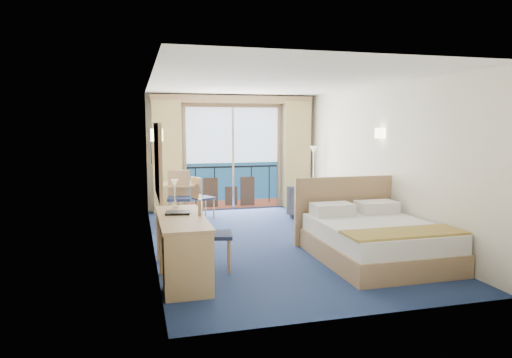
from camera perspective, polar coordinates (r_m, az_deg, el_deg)
name	(u,v)px	position (r m, az deg, el deg)	size (l,w,h in m)	color
floor	(272,241)	(7.98, 2.01, -7.70)	(6.50, 6.50, 0.00)	navy
room_walls	(272,138)	(7.73, 2.06, 5.16)	(4.04, 6.54, 2.72)	#EFE7CF
balcony_door	(233,161)	(10.88, -2.93, 2.29)	(2.36, 0.03, 2.52)	navy
curtain_left	(167,157)	(10.51, -11.03, 2.73)	(0.65, 0.22, 2.55)	tan
curtain_right	(296,155)	(11.16, 5.08, 3.06)	(0.65, 0.22, 2.55)	tan
pelmet	(234,99)	(10.75, -2.81, 9.90)	(3.80, 0.25, 0.18)	tan
mirror	(158,160)	(5.92, -12.14, 2.30)	(0.05, 1.25, 0.95)	tan
wall_print	(152,149)	(7.86, -12.85, 3.73)	(0.04, 0.42, 0.52)	tan
sconce_left	(157,135)	(6.80, -12.31, 5.40)	(0.18, 0.18, 0.18)	#FFEDB2
sconce_right	(380,133)	(8.37, 15.24, 5.55)	(0.18, 0.18, 0.18)	#FFEDB2
bed	(374,238)	(7.06, 14.59, -7.20)	(1.80, 2.14, 1.13)	tan
nightstand	(365,219)	(8.51, 13.51, -4.85)	(0.47, 0.45, 0.61)	tan
phone	(366,199)	(8.47, 13.56, -2.51)	(0.19, 0.15, 0.09)	white
armchair	(308,200)	(9.99, 6.56, -2.64)	(0.78, 0.80, 0.73)	#464D55
floor_lamp	(314,162)	(10.67, 7.21, 2.15)	(0.21, 0.21, 1.51)	silver
desk	(186,254)	(5.65, -8.74, -9.20)	(0.60, 1.73, 0.81)	tan
desk_chair	(209,229)	(6.31, -5.87, -6.25)	(0.52, 0.51, 1.03)	#1D2544
folder	(178,213)	(6.21, -9.77, -4.18)	(0.32, 0.24, 0.03)	black
desk_lamp	(175,188)	(6.54, -10.13, -1.10)	(0.11, 0.11, 0.40)	silver
round_table	(178,192)	(9.84, -9.69, -1.61)	(0.84, 0.84, 0.76)	tan
table_chair_a	(201,195)	(9.84, -6.94, -2.00)	(0.52, 0.51, 0.89)	#1D2544
table_chair_b	(179,194)	(9.45, -9.60, -1.80)	(0.51, 0.52, 1.06)	#1D2544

